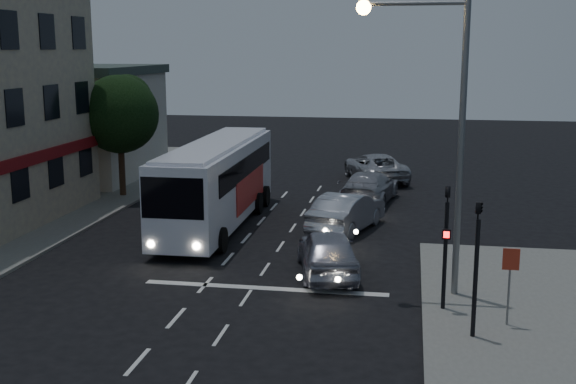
% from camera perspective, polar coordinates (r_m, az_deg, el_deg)
% --- Properties ---
extents(ground, '(120.00, 120.00, 0.00)m').
position_cam_1_polar(ground, '(22.24, -8.01, -8.91)').
color(ground, black).
extents(road_markings, '(8.00, 30.55, 0.01)m').
position_cam_1_polar(road_markings, '(24.93, -2.86, -6.54)').
color(road_markings, silver).
rests_on(road_markings, ground).
extents(tour_bus, '(2.85, 12.02, 3.68)m').
position_cam_1_polar(tour_bus, '(31.39, -5.61, 0.90)').
color(tour_bus, white).
rests_on(tour_bus, ground).
extents(car_suv, '(2.86, 4.99, 1.60)m').
position_cam_1_polar(car_suv, '(24.75, 3.16, -4.75)').
color(car_suv, '#A2A4B4').
rests_on(car_suv, ground).
extents(car_sedan_a, '(3.09, 5.25, 1.63)m').
position_cam_1_polar(car_sedan_a, '(30.66, 4.66, -1.58)').
color(car_sedan_a, '#A5A8B4').
rests_on(car_sedan_a, ground).
extents(car_sedan_b, '(3.02, 5.76, 1.59)m').
position_cam_1_polar(car_sedan_b, '(36.27, 6.42, 0.38)').
color(car_sedan_b, '#9A9AA4').
rests_on(car_sedan_b, ground).
extents(car_sedan_c, '(4.45, 6.35, 1.61)m').
position_cam_1_polar(car_sedan_c, '(42.35, 6.92, 1.96)').
color(car_sedan_c, '#B0B1B8').
rests_on(car_sedan_c, ground).
extents(traffic_signal_main, '(0.25, 0.35, 4.10)m').
position_cam_1_polar(traffic_signal_main, '(21.29, 12.39, -3.16)').
color(traffic_signal_main, black).
rests_on(traffic_signal_main, sidewalk_near).
extents(traffic_signal_side, '(0.18, 0.15, 4.10)m').
position_cam_1_polar(traffic_signal_side, '(19.44, 14.70, -4.67)').
color(traffic_signal_side, black).
rests_on(traffic_signal_side, sidewalk_near).
extents(regulatory_sign, '(0.45, 0.12, 2.20)m').
position_cam_1_polar(regulatory_sign, '(20.70, 17.14, -6.20)').
color(regulatory_sign, slate).
rests_on(regulatory_sign, sidewalk_near).
extents(streetlight, '(3.32, 0.44, 9.00)m').
position_cam_1_polar(streetlight, '(22.13, 11.93, 6.12)').
color(streetlight, slate).
rests_on(streetlight, sidewalk_near).
extents(low_building_north, '(9.40, 9.40, 6.50)m').
position_cam_1_polar(low_building_north, '(44.78, -16.93, 5.40)').
color(low_building_north, beige).
rests_on(low_building_north, sidewalk_far).
extents(street_tree, '(4.00, 4.00, 6.20)m').
position_cam_1_polar(street_tree, '(37.97, -13.19, 6.29)').
color(street_tree, black).
rests_on(street_tree, sidewalk_far).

